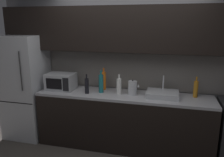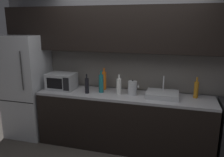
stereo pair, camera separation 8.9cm
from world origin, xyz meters
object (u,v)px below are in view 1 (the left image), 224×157
(wine_bottle_amber, at_px, (196,89))
(microwave, at_px, (61,81))
(refrigerator, at_px, (26,87))
(wine_bottle_orange, at_px, (104,80))
(wine_bottle_teal, at_px, (101,83))
(kettle, at_px, (133,88))
(mug_yellow, at_px, (132,88))
(wine_bottle_dark, at_px, (87,86))
(wine_bottle_white, at_px, (119,86))

(wine_bottle_amber, bearing_deg, microwave, -176.99)
(refrigerator, distance_m, wine_bottle_amber, 2.85)
(microwave, bearing_deg, refrigerator, -178.45)
(wine_bottle_orange, xyz_separation_m, wine_bottle_teal, (0.01, -0.18, -0.00))
(kettle, height_order, wine_bottle_amber, wine_bottle_amber)
(kettle, bearing_deg, microwave, -179.90)
(wine_bottle_orange, xyz_separation_m, mug_yellow, (0.49, 0.02, -0.10))
(mug_yellow, bearing_deg, wine_bottle_amber, -4.78)
(wine_bottle_orange, bearing_deg, microwave, -166.24)
(microwave, height_order, wine_bottle_dark, wine_bottle_dark)
(wine_bottle_orange, bearing_deg, mug_yellow, 2.75)
(refrigerator, relative_size, wine_bottle_amber, 5.68)
(microwave, xyz_separation_m, kettle, (1.22, 0.00, -0.03))
(wine_bottle_dark, relative_size, mug_yellow, 2.92)
(kettle, distance_m, mug_yellow, 0.20)
(microwave, height_order, mug_yellow, microwave)
(wine_bottle_teal, distance_m, mug_yellow, 0.53)
(microwave, distance_m, wine_bottle_white, 1.00)
(wine_bottle_dark, distance_m, mug_yellow, 0.75)
(microwave, bearing_deg, kettle, 0.10)
(wine_bottle_teal, bearing_deg, wine_bottle_dark, -152.65)
(wine_bottle_orange, bearing_deg, kettle, -18.16)
(wine_bottle_amber, distance_m, wine_bottle_orange, 1.46)
(wine_bottle_amber, xyz_separation_m, wine_bottle_dark, (-1.66, -0.23, -0.00))
(refrigerator, xyz_separation_m, mug_yellow, (1.87, 0.21, 0.06))
(kettle, xyz_separation_m, wine_bottle_teal, (-0.51, -0.01, 0.04))
(refrigerator, distance_m, wine_bottle_teal, 1.40)
(kettle, height_order, wine_bottle_white, wine_bottle_white)
(wine_bottle_amber, height_order, wine_bottle_teal, wine_bottle_teal)
(wine_bottle_amber, bearing_deg, mug_yellow, 175.22)
(wine_bottle_amber, height_order, wine_bottle_white, wine_bottle_amber)
(refrigerator, bearing_deg, wine_bottle_teal, 0.23)
(mug_yellow, bearing_deg, refrigerator, -173.48)
(kettle, height_order, mug_yellow, kettle)
(wine_bottle_white, bearing_deg, kettle, 4.38)
(kettle, bearing_deg, mug_yellow, 99.09)
(kettle, distance_m, wine_bottle_white, 0.22)
(refrigerator, distance_m, wine_bottle_white, 1.69)
(microwave, distance_m, wine_bottle_dark, 0.52)
(microwave, distance_m, kettle, 1.22)
(refrigerator, bearing_deg, microwave, 1.55)
(wine_bottle_orange, height_order, mug_yellow, wine_bottle_orange)
(wine_bottle_amber, distance_m, wine_bottle_white, 1.16)
(microwave, height_order, wine_bottle_white, wine_bottle_white)
(wine_bottle_amber, relative_size, wine_bottle_white, 1.01)
(kettle, bearing_deg, wine_bottle_white, -175.62)
(wine_bottle_orange, distance_m, wine_bottle_dark, 0.35)
(refrigerator, relative_size, kettle, 7.46)
(wine_bottle_white, xyz_separation_m, mug_yellow, (0.18, 0.21, -0.07))
(kettle, xyz_separation_m, mug_yellow, (-0.03, 0.19, -0.06))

